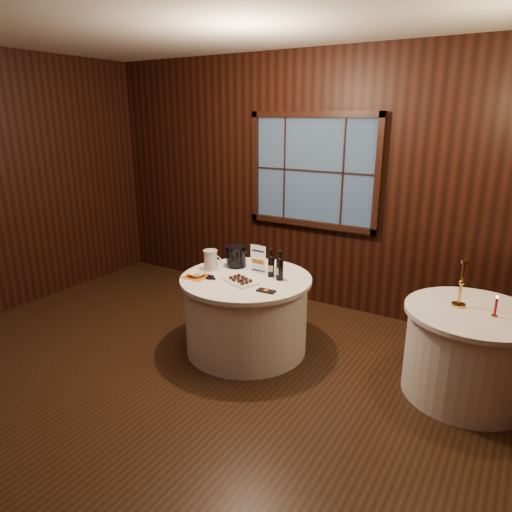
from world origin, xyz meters
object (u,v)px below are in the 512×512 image
Objects in this scene: sign_stand at (258,262)px; grape_bunch at (211,277)px; red_candle at (495,308)px; ice_bucket at (236,256)px; side_table at (468,353)px; main_table at (246,313)px; port_bottle_left at (271,265)px; port_bottle_right at (280,267)px; brass_candlestick at (461,290)px; chocolate_plate at (241,281)px; glass_pitcher at (211,260)px; chocolate_box at (266,291)px; cracker_bowl at (197,274)px.

sign_stand is 1.79× the size of grape_bunch.
red_candle is at bearing 3.82° from sign_stand.
side_table is at bearing 2.11° from ice_bucket.
port_bottle_left is at bearing 36.43° from main_table.
port_bottle_right reaches higher than grape_bunch.
brass_candlestick is at bearing 32.57° from port_bottle_right.
ice_bucket is at bearing 128.83° from chocolate_plate.
red_candle is (2.11, 0.41, 0.05)m from chocolate_plate.
main_table is 6.18× the size of glass_pitcher.
red_candle reaches higher than main_table.
sign_stand is 1.62× the size of red_candle.
main_table is 8.09× the size of grape_bunch.
chocolate_box is at bearing -12.96° from chocolate_plate.
port_bottle_left is 0.46m from ice_bucket.
chocolate_plate is at bearing -165.22° from brass_candlestick.
main_table is 0.58m from chocolate_box.
sign_stand is 1.71× the size of chocolate_box.
chocolate_plate is (-1.96, -0.45, 0.40)m from side_table.
glass_pitcher is (-0.17, 0.22, 0.09)m from grape_bunch.
brass_candlestick is at bearing 17.31° from chocolate_box.
red_candle is at bearing 0.91° from ice_bucket.
side_table is at bearing -13.02° from port_bottle_left.
grape_bunch is at bearing -168.62° from red_candle.
side_table is 2.49m from glass_pitcher.
side_table is (2.00, 0.30, 0.00)m from main_table.
glass_pitcher is 1.18× the size of red_candle.
main_table is at bearing -10.75° from glass_pitcher.
sign_stand is at bearing 13.64° from glass_pitcher.
brass_candlestick reaches higher than side_table.
chocolate_plate is 2.25× the size of chocolate_box.
side_table is 2.35m from grape_bunch.
brass_candlestick is (1.87, 0.33, 0.53)m from main_table.
brass_candlestick reaches higher than port_bottle_right.
sign_stand is 0.31m from port_bottle_right.
brass_candlestick reaches higher than sign_stand.
chocolate_plate is (-0.16, -0.30, -0.10)m from port_bottle_left.
glass_pitcher is 2.58m from red_candle.
glass_pitcher is at bearing -152.74° from sign_stand.
chocolate_plate is 1.81× the size of glass_pitcher.
glass_pitcher is (-0.44, -0.20, 0.01)m from sign_stand.
red_candle is (1.78, 0.48, 0.06)m from chocolate_box.
chocolate_box reaches higher than main_table.
glass_pitcher is (-2.42, -0.30, 0.49)m from side_table.
ice_bucket is 0.56× the size of brass_candlestick.
chocolate_box is (0.16, -0.37, -0.11)m from port_bottle_left.
red_candle is (2.13, 0.05, -0.03)m from sign_stand.
main_table is 7.76× the size of cracker_bowl.
cracker_bowl is (-0.73, -0.34, -0.10)m from port_bottle_right.
ice_bucket is (-0.57, 0.11, -0.01)m from port_bottle_right.
port_bottle_right is 0.81m from cracker_bowl.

